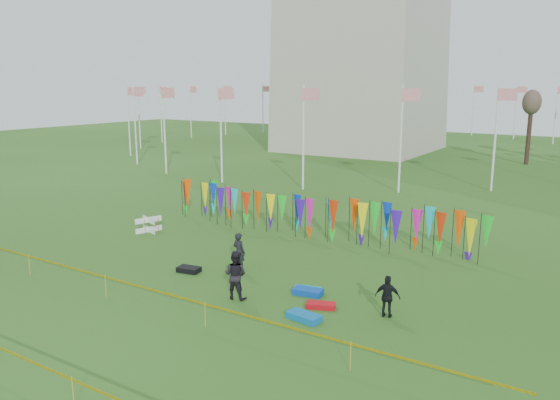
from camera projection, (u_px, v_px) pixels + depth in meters
The scene contains 13 objects.
ground at pixel (187, 290), 21.72m from camera, with size 160.00×160.00×0.00m, color #274A15.
flagpole_ring at pixel (361, 117), 67.90m from camera, with size 57.40×56.16×8.00m.
banner_row at pixel (309, 212), 29.00m from camera, with size 18.64×0.64×2.24m.
caution_tape_near at pixel (140, 288), 19.83m from camera, with size 26.00×0.02×0.90m.
box_kite at pixel (149, 225), 30.08m from camera, with size 0.79×0.79×0.88m.
person_left at pixel (239, 252), 23.73m from camera, with size 0.63×0.46×1.74m, color black.
person_mid at pixel (235, 275), 20.68m from camera, with size 0.92×0.56×1.88m, color black.
person_right at pixel (388, 297), 19.04m from camera, with size 0.89×0.51×1.52m, color black.
kite_bag_turquoise at pixel (307, 290), 21.41m from camera, with size 1.04×0.52×0.21m, color #0CC2C2.
kite_bag_blue at pixel (308, 292), 21.22m from camera, with size 1.13×0.59×0.24m, color #0A42B2.
kite_bag_red at pixel (321, 305), 19.96m from camera, with size 1.06×0.48×0.19m, color red.
kite_bag_black at pixel (189, 269), 23.79m from camera, with size 0.98×0.57×0.23m, color black.
kite_bag_teal at pixel (304, 317), 18.94m from camera, with size 1.21×0.58×0.23m, color #0C66B2.
Camera 1 is at (14.08, -15.36, 8.01)m, focal length 35.00 mm.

